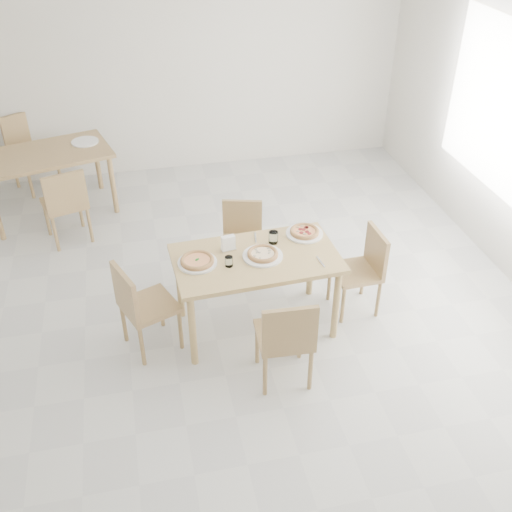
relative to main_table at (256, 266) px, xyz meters
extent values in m
plane|color=silver|center=(-0.38, -0.12, -0.66)|extent=(7.00, 7.00, 0.00)
plane|color=silver|center=(-0.38, 3.38, 0.74)|extent=(6.00, 0.00, 6.00)
cube|color=tan|center=(0.00, 0.00, 0.07)|extent=(1.41, 0.84, 0.04)
cylinder|color=tan|center=(-0.60, -0.35, -0.30)|extent=(0.06, 0.06, 0.71)
cylinder|color=tan|center=(0.63, -0.29, -0.30)|extent=(0.06, 0.06, 0.71)
cylinder|color=tan|center=(-0.63, 0.29, -0.30)|extent=(0.06, 0.06, 0.71)
cylinder|color=tan|center=(0.60, 0.35, -0.30)|extent=(0.06, 0.06, 0.71)
cube|color=tan|center=(0.08, -0.65, -0.23)|extent=(0.44, 0.44, 0.04)
cube|color=tan|center=(0.07, -0.83, -0.01)|extent=(0.42, 0.06, 0.40)
cylinder|color=tan|center=(0.27, -0.48, -0.45)|extent=(0.04, 0.04, 0.41)
cylinder|color=tan|center=(-0.09, -0.46, -0.45)|extent=(0.04, 0.04, 0.41)
cylinder|color=tan|center=(0.25, -0.83, -0.45)|extent=(0.04, 0.04, 0.41)
cylinder|color=tan|center=(-0.11, -0.81, -0.45)|extent=(0.04, 0.04, 0.41)
cube|color=tan|center=(0.02, 0.75, -0.27)|extent=(0.47, 0.47, 0.04)
cube|color=tan|center=(0.07, 0.92, -0.07)|extent=(0.38, 0.14, 0.36)
cylinder|color=tan|center=(-0.18, 0.63, -0.47)|extent=(0.03, 0.03, 0.37)
cylinder|color=tan|center=(0.14, 0.55, -0.47)|extent=(0.03, 0.03, 0.37)
cylinder|color=tan|center=(-0.09, 0.95, -0.47)|extent=(0.03, 0.03, 0.37)
cylinder|color=tan|center=(0.23, 0.86, -0.47)|extent=(0.03, 0.03, 0.37)
cube|color=tan|center=(-0.92, -0.05, -0.23)|extent=(0.54, 0.54, 0.04)
cube|color=tan|center=(-1.09, -0.12, -0.02)|extent=(0.19, 0.40, 0.40)
cylinder|color=tan|center=(-0.69, -0.14, -0.46)|extent=(0.04, 0.04, 0.41)
cylinder|color=tan|center=(-0.82, 0.19, -0.46)|extent=(0.04, 0.04, 0.41)
cylinder|color=tan|center=(-1.02, -0.28, -0.46)|extent=(0.04, 0.04, 0.41)
cylinder|color=tan|center=(-1.15, 0.05, -0.46)|extent=(0.04, 0.04, 0.41)
cube|color=tan|center=(0.93, 0.05, -0.25)|extent=(0.41, 0.41, 0.04)
cube|color=tan|center=(1.11, 0.06, -0.04)|extent=(0.05, 0.40, 0.38)
cylinder|color=tan|center=(0.75, 0.22, -0.46)|extent=(0.03, 0.03, 0.39)
cylinder|color=tan|center=(0.77, -0.13, -0.46)|extent=(0.03, 0.03, 0.39)
cylinder|color=tan|center=(1.09, 0.23, -0.46)|extent=(0.03, 0.03, 0.39)
cylinder|color=tan|center=(1.11, -0.11, -0.46)|extent=(0.03, 0.03, 0.39)
cylinder|color=white|center=(-0.49, 0.01, 0.10)|extent=(0.32, 0.32, 0.02)
cylinder|color=white|center=(0.05, -0.01, 0.10)|extent=(0.34, 0.34, 0.02)
cylinder|color=white|center=(0.49, 0.25, 0.10)|extent=(0.33, 0.33, 0.02)
cylinder|color=tan|center=(-0.49, 0.01, 0.12)|extent=(0.35, 0.35, 0.01)
torus|color=tan|center=(-0.49, 0.01, 0.13)|extent=(0.35, 0.35, 0.03)
cylinder|color=orange|center=(-0.49, 0.01, 0.13)|extent=(0.27, 0.27, 0.01)
ellipsoid|color=#166218|center=(-0.49, 0.01, 0.13)|extent=(0.05, 0.05, 0.01)
cylinder|color=tan|center=(0.05, -0.01, 0.12)|extent=(0.28, 0.28, 0.01)
torus|color=tan|center=(0.05, -0.01, 0.13)|extent=(0.28, 0.28, 0.03)
cylinder|color=white|center=(0.05, -0.01, 0.13)|extent=(0.21, 0.21, 0.01)
cylinder|color=tan|center=(0.49, 0.25, 0.12)|extent=(0.33, 0.33, 0.01)
torus|color=tan|center=(0.49, 0.25, 0.13)|extent=(0.33, 0.33, 0.03)
cylinder|color=orange|center=(0.49, 0.25, 0.13)|extent=(0.25, 0.25, 0.01)
cylinder|color=white|center=(0.19, 0.18, 0.15)|extent=(0.08, 0.08, 0.11)
cylinder|color=white|center=(-0.24, -0.08, 0.14)|extent=(0.07, 0.07, 0.09)
cube|color=silver|center=(-0.21, 0.15, 0.10)|extent=(0.13, 0.08, 0.01)
cube|color=white|center=(-0.21, 0.15, 0.17)|extent=(0.12, 0.06, 0.12)
cube|color=silver|center=(0.50, -0.19, 0.10)|extent=(0.03, 0.17, 0.01)
cube|color=silver|center=(0.06, 0.28, 0.10)|extent=(0.04, 0.17, 0.01)
cube|color=tan|center=(-1.87, 2.50, 0.07)|extent=(1.58, 1.15, 0.04)
cylinder|color=tan|center=(-1.16, 2.34, -0.30)|extent=(0.06, 0.06, 0.71)
cylinder|color=tan|center=(-1.33, 2.99, -0.30)|extent=(0.06, 0.06, 0.71)
cube|color=tan|center=(-1.67, 1.86, -0.22)|extent=(0.53, 0.53, 0.04)
cube|color=tan|center=(-1.61, 1.68, 0.01)|extent=(0.42, 0.16, 0.41)
cylinder|color=tan|center=(-1.55, 2.09, -0.45)|extent=(0.04, 0.04, 0.42)
cylinder|color=tan|center=(-1.90, 1.98, -0.45)|extent=(0.04, 0.04, 0.42)
cylinder|color=tan|center=(-1.44, 1.74, -0.45)|extent=(0.04, 0.04, 0.42)
cylinder|color=tan|center=(-1.79, 1.63, -0.45)|extent=(0.04, 0.04, 0.42)
cube|color=tan|center=(-2.09, 3.18, -0.19)|extent=(0.63, 0.63, 0.04)
cube|color=tan|center=(-2.20, 3.35, 0.04)|extent=(0.41, 0.28, 0.43)
cylinder|color=tan|center=(-2.15, 2.91, -0.44)|extent=(0.04, 0.04, 0.44)
cylinder|color=tan|center=(-1.82, 3.11, -0.44)|extent=(0.04, 0.04, 0.44)
cylinder|color=tan|center=(-2.35, 3.24, -0.44)|extent=(0.04, 0.04, 0.44)
cylinder|color=tan|center=(-2.02, 3.44, -0.44)|extent=(0.04, 0.04, 0.44)
cylinder|color=white|center=(-1.41, 2.69, 0.10)|extent=(0.31, 0.31, 0.02)
camera|label=1|loc=(-0.90, -3.99, 2.92)|focal=42.00mm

